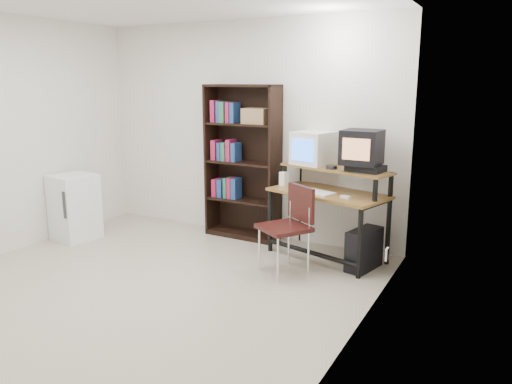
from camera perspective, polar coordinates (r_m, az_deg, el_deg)
The scene contains 17 objects.
floor at distance 4.87m, azimuth -12.84°, elevation -10.68°, with size 4.00×4.00×0.01m, color beige.
back_wall at distance 6.16m, azimuth -1.20°, elevation 7.05°, with size 4.00×0.01×2.60m, color white.
right_wall at distance 3.54m, azimuth 11.50°, elevation 2.73°, with size 0.01×4.00×2.60m, color white.
computer_desk at distance 5.41m, azimuth 8.36°, elevation -0.37°, with size 1.37×0.94×0.98m.
crt_monitor at distance 5.59m, azimuth 6.62°, elevation 4.95°, with size 0.49×0.49×0.38m.
vcr at distance 5.25m, azimuth 12.43°, elevation 2.62°, with size 0.36×0.26×0.08m, color black.
crt_tv at distance 5.24m, azimuth 12.00°, elevation 5.02°, with size 0.39×0.39×0.36m.
cd_spindle at distance 5.34m, azimuth 8.63°, elevation 2.77°, with size 0.12×0.12×0.05m, color #26262B.
keyboard at distance 5.32m, azimuth 6.53°, elevation -0.04°, with size 0.47×0.21×0.04m, color white.
mousepad at distance 5.12m, azimuth 10.28°, elevation -0.81°, with size 0.22×0.18×0.01m, color black.
mouse at distance 5.12m, azimuth 10.20°, elevation -0.61°, with size 0.10×0.06×0.03m, color white.
desk_speaker at distance 5.64m, azimuth 3.20°, elevation 1.44°, with size 0.08×0.07×0.17m, color white.
pc_tower at distance 5.25m, azimuth 12.24°, elevation -6.40°, with size 0.20×0.45×0.42m, color black.
school_chair at distance 4.98m, azimuth 3.95°, elevation -3.18°, with size 0.61×0.61×0.88m.
bookshelf at distance 6.05m, azimuth -1.47°, elevation 3.61°, with size 0.94×0.34×1.86m.
mini_fridge at distance 6.45m, azimuth -20.03°, elevation -1.62°, with size 0.54×0.55×0.79m.
wall_outlet at distance 4.88m, azimuth 14.74°, elevation -6.89°, with size 0.02×0.08×0.12m, color beige.
Camera 1 is at (2.98, -3.36, 1.89)m, focal length 35.00 mm.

